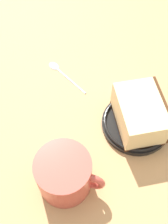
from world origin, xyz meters
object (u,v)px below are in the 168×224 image
small_plate (136,123)px  teaspoon (60,70)px  cake_slice (140,114)px  tea_mug (65,174)px

small_plate → teaspoon: small_plate is taller
teaspoon → small_plate: bearing=123.8°
cake_slice → tea_mug: tea_mug is taller
small_plate → tea_mug: bearing=26.6°
small_plate → tea_mug: tea_mug is taller
small_plate → teaspoon: bearing=-56.2°
tea_mug → cake_slice: bearing=-153.8°
small_plate → teaspoon: size_ratio=1.20×
small_plate → cake_slice: bearing=176.5°
cake_slice → teaspoon: bearing=-55.7°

